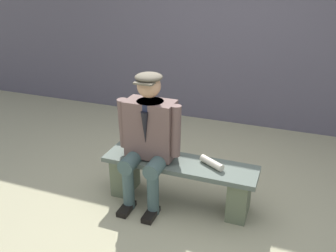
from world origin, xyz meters
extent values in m
plane|color=#9B9573|center=(0.00, 0.00, 0.00)|extent=(30.00, 30.00, 0.00)
cube|color=#4D584E|center=(0.00, 0.00, 0.42)|extent=(1.47, 0.38, 0.05)
cube|color=#576147|center=(-0.58, 0.00, 0.20)|extent=(0.18, 0.32, 0.40)
cube|color=#576147|center=(0.58, 0.00, 0.20)|extent=(0.18, 0.32, 0.40)
cube|color=brown|center=(0.29, 0.00, 0.74)|extent=(0.46, 0.25, 0.55)
cylinder|color=#1E2338|center=(0.29, 0.00, 0.99)|extent=(0.25, 0.25, 0.06)
cone|color=black|center=(0.29, 0.13, 0.80)|extent=(0.07, 0.07, 0.31)
sphere|color=tan|center=(0.29, 0.02, 1.16)|extent=(0.22, 0.22, 0.22)
ellipsoid|color=brown|center=(0.29, 0.02, 1.24)|extent=(0.25, 0.25, 0.08)
cube|color=brown|center=(0.29, 0.12, 1.22)|extent=(0.17, 0.10, 0.02)
cylinder|color=#3D5351|center=(0.16, 0.13, 0.46)|extent=(0.15, 0.38, 0.15)
cylinder|color=#3D5351|center=(0.16, 0.27, 0.23)|extent=(0.11, 0.11, 0.46)
cube|color=black|center=(0.16, 0.33, 0.03)|extent=(0.10, 0.24, 0.05)
cylinder|color=brown|center=(0.03, 0.04, 0.77)|extent=(0.11, 0.13, 0.49)
cylinder|color=#3D5351|center=(0.41, 0.13, 0.46)|extent=(0.15, 0.38, 0.15)
cylinder|color=#3D5351|center=(0.41, 0.27, 0.23)|extent=(0.11, 0.11, 0.46)
cube|color=black|center=(0.41, 0.33, 0.03)|extent=(0.10, 0.24, 0.05)
cylinder|color=brown|center=(0.55, 0.04, 0.77)|extent=(0.10, 0.13, 0.49)
cylinder|color=beige|center=(-0.30, -0.03, 0.48)|extent=(0.25, 0.19, 0.07)
cube|color=#514D58|center=(0.00, -2.29, 1.29)|extent=(12.00, 0.24, 2.58)
camera|label=1|loc=(-0.95, 2.81, 2.11)|focal=38.32mm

